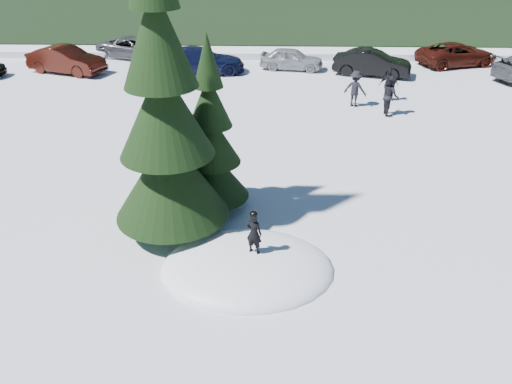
{
  "coord_description": "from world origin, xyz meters",
  "views": [
    {
      "loc": [
        0.54,
        -10.38,
        7.93
      ],
      "look_at": [
        0.16,
        2.16,
        1.1
      ],
      "focal_mm": 35.0,
      "sensor_mm": 36.0,
      "label": 1
    }
  ],
  "objects_px": {
    "car_6": "(457,54)",
    "car_3": "(200,61)",
    "spruce_short": "(211,145)",
    "car_2": "(134,48)",
    "adult_2": "(355,89)",
    "car_5": "(372,63)",
    "spruce_tall": "(165,122)",
    "adult_0": "(391,95)",
    "child_skier": "(254,233)",
    "adult_1": "(389,85)",
    "car_1": "(66,60)",
    "car_4": "(292,59)"
  },
  "relations": [
    {
      "from": "car_1",
      "to": "car_6",
      "type": "distance_m",
      "value": 23.64
    },
    {
      "from": "car_6",
      "to": "adult_2",
      "type": "bearing_deg",
      "value": 119.36
    },
    {
      "from": "adult_0",
      "to": "car_3",
      "type": "distance_m",
      "value": 11.83
    },
    {
      "from": "car_5",
      "to": "car_2",
      "type": "bearing_deg",
      "value": 91.83
    },
    {
      "from": "car_1",
      "to": "car_4",
      "type": "bearing_deg",
      "value": -66.06
    },
    {
      "from": "adult_0",
      "to": "car_3",
      "type": "height_order",
      "value": "adult_0"
    },
    {
      "from": "adult_1",
      "to": "spruce_tall",
      "type": "bearing_deg",
      "value": 64.48
    },
    {
      "from": "child_skier",
      "to": "adult_0",
      "type": "height_order",
      "value": "adult_0"
    },
    {
      "from": "adult_1",
      "to": "car_6",
      "type": "bearing_deg",
      "value": -118.78
    },
    {
      "from": "car_1",
      "to": "car_3",
      "type": "height_order",
      "value": "car_1"
    },
    {
      "from": "spruce_tall",
      "to": "car_2",
      "type": "distance_m",
      "value": 21.66
    },
    {
      "from": "spruce_tall",
      "to": "adult_1",
      "type": "bearing_deg",
      "value": 54.88
    },
    {
      "from": "car_5",
      "to": "adult_1",
      "type": "bearing_deg",
      "value": -163.93
    },
    {
      "from": "car_2",
      "to": "car_3",
      "type": "bearing_deg",
      "value": -106.12
    },
    {
      "from": "child_skier",
      "to": "adult_1",
      "type": "bearing_deg",
      "value": -91.27
    },
    {
      "from": "car_3",
      "to": "car_6",
      "type": "height_order",
      "value": "car_3"
    },
    {
      "from": "child_skier",
      "to": "car_6",
      "type": "height_order",
      "value": "child_skier"
    },
    {
      "from": "spruce_tall",
      "to": "adult_2",
      "type": "height_order",
      "value": "spruce_tall"
    },
    {
      "from": "car_2",
      "to": "car_3",
      "type": "distance_m",
      "value": 6.02
    },
    {
      "from": "adult_1",
      "to": "car_3",
      "type": "xyz_separation_m",
      "value": [
        -10.02,
        4.75,
        -0.04
      ]
    },
    {
      "from": "car_3",
      "to": "car_5",
      "type": "distance_m",
      "value": 10.01
    },
    {
      "from": "spruce_short",
      "to": "adult_2",
      "type": "xyz_separation_m",
      "value": [
        5.79,
        9.9,
        -1.25
      ]
    },
    {
      "from": "car_2",
      "to": "adult_2",
      "type": "bearing_deg",
      "value": -104.42
    },
    {
      "from": "adult_2",
      "to": "car_5",
      "type": "bearing_deg",
      "value": -80.1
    },
    {
      "from": "child_skier",
      "to": "adult_2",
      "type": "distance_m",
      "value": 13.74
    },
    {
      "from": "child_skier",
      "to": "car_1",
      "type": "relative_size",
      "value": 0.25
    },
    {
      "from": "spruce_tall",
      "to": "adult_1",
      "type": "xyz_separation_m",
      "value": [
        8.57,
        12.18,
        -2.52
      ]
    },
    {
      "from": "adult_0",
      "to": "adult_2",
      "type": "distance_m",
      "value": 1.85
    },
    {
      "from": "adult_2",
      "to": "car_1",
      "type": "distance_m",
      "value": 17.0
    },
    {
      "from": "spruce_tall",
      "to": "car_4",
      "type": "xyz_separation_m",
      "value": [
        3.96,
        18.01,
        -2.68
      ]
    },
    {
      "from": "spruce_tall",
      "to": "child_skier",
      "type": "xyz_separation_m",
      "value": [
        2.37,
        -1.71,
        -2.27
      ]
    },
    {
      "from": "car_1",
      "to": "car_5",
      "type": "distance_m",
      "value": 17.85
    },
    {
      "from": "car_6",
      "to": "car_3",
      "type": "bearing_deg",
      "value": 80.82
    },
    {
      "from": "spruce_short",
      "to": "car_2",
      "type": "bearing_deg",
      "value": 110.71
    },
    {
      "from": "adult_1",
      "to": "adult_2",
      "type": "bearing_deg",
      "value": 36.05
    },
    {
      "from": "child_skier",
      "to": "adult_1",
      "type": "distance_m",
      "value": 15.22
    },
    {
      "from": "spruce_tall",
      "to": "child_skier",
      "type": "distance_m",
      "value": 3.7
    },
    {
      "from": "child_skier",
      "to": "adult_2",
      "type": "height_order",
      "value": "adult_2"
    },
    {
      "from": "car_2",
      "to": "car_4",
      "type": "xyz_separation_m",
      "value": [
        10.21,
        -2.56,
        -0.02
      ]
    },
    {
      "from": "spruce_short",
      "to": "adult_2",
      "type": "relative_size",
      "value": 3.13
    },
    {
      "from": "car_4",
      "to": "car_5",
      "type": "height_order",
      "value": "car_5"
    },
    {
      "from": "car_5",
      "to": "spruce_short",
      "type": "bearing_deg",
      "value": 169.89
    },
    {
      "from": "car_6",
      "to": "car_2",
      "type": "bearing_deg",
      "value": 68.67
    },
    {
      "from": "car_4",
      "to": "car_5",
      "type": "relative_size",
      "value": 0.86
    },
    {
      "from": "child_skier",
      "to": "car_3",
      "type": "xyz_separation_m",
      "value": [
        -3.82,
        18.65,
        -0.29
      ]
    },
    {
      "from": "child_skier",
      "to": "adult_1",
      "type": "xyz_separation_m",
      "value": [
        6.2,
        13.9,
        -0.26
      ]
    },
    {
      "from": "child_skier",
      "to": "car_6",
      "type": "bearing_deg",
      "value": -96.63
    },
    {
      "from": "car_1",
      "to": "car_2",
      "type": "relative_size",
      "value": 0.97
    },
    {
      "from": "spruce_tall",
      "to": "adult_0",
      "type": "bearing_deg",
      "value": 50.93
    },
    {
      "from": "adult_2",
      "to": "car_5",
      "type": "xyz_separation_m",
      "value": [
        1.78,
        5.53,
        -0.13
      ]
    }
  ]
}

